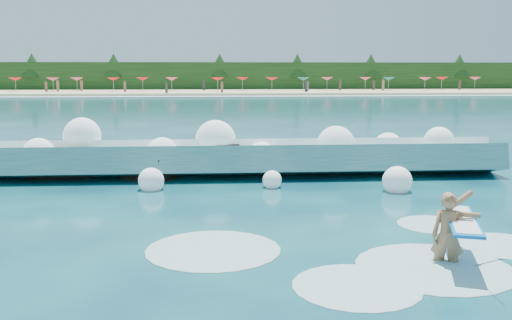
# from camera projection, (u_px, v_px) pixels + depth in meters

# --- Properties ---
(ground) EXTENTS (200.00, 200.00, 0.00)m
(ground) POSITION_uv_depth(u_px,v_px,m) (197.00, 226.00, 13.08)
(ground) COLOR #082941
(ground) RESTS_ON ground
(beach) EXTENTS (140.00, 20.00, 0.40)m
(beach) POSITION_uv_depth(u_px,v_px,m) (212.00, 92.00, 89.91)
(beach) COLOR tan
(beach) RESTS_ON ground
(wet_band) EXTENTS (140.00, 5.00, 0.08)m
(wet_band) POSITION_uv_depth(u_px,v_px,m) (211.00, 96.00, 79.09)
(wet_band) COLOR silver
(wet_band) RESTS_ON ground
(treeline) EXTENTS (140.00, 4.00, 5.00)m
(treeline) POSITION_uv_depth(u_px,v_px,m) (212.00, 77.00, 99.41)
(treeline) COLOR black
(treeline) RESTS_ON ground
(breaking_wave) EXTENTS (17.45, 2.74, 1.50)m
(breaking_wave) POSITION_uv_depth(u_px,v_px,m) (243.00, 159.00, 19.55)
(breaking_wave) COLOR teal
(breaking_wave) RESTS_ON ground
(rock_cluster) EXTENTS (7.85, 3.11, 1.21)m
(rock_cluster) POSITION_uv_depth(u_px,v_px,m) (142.00, 163.00, 19.60)
(rock_cluster) COLOR black
(rock_cluster) RESTS_ON ground
(surfer_with_board) EXTENTS (1.21, 2.84, 1.62)m
(surfer_with_board) POSITION_uv_depth(u_px,v_px,m) (451.00, 233.00, 10.38)
(surfer_with_board) COLOR #986A47
(surfer_with_board) RESTS_ON ground
(wave_spray) EXTENTS (14.39, 4.77, 2.07)m
(wave_spray) POSITION_uv_depth(u_px,v_px,m) (241.00, 148.00, 19.29)
(wave_spray) COLOR white
(wave_spray) RESTS_ON ground
(surf_foam) EXTENTS (9.53, 5.57, 0.14)m
(surf_foam) POSITION_uv_depth(u_px,v_px,m) (370.00, 259.00, 10.77)
(surf_foam) COLOR silver
(surf_foam) RESTS_ON ground
(beach_umbrellas) EXTENTS (113.11, 6.56, 0.50)m
(beach_umbrellas) POSITION_uv_depth(u_px,v_px,m) (210.00, 79.00, 91.05)
(beach_umbrellas) COLOR #E8446C
(beach_umbrellas) RESTS_ON ground
(beachgoers) EXTENTS (109.50, 12.95, 1.93)m
(beachgoers) POSITION_uv_depth(u_px,v_px,m) (206.00, 87.00, 87.36)
(beachgoers) COLOR #3F332D
(beachgoers) RESTS_ON ground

